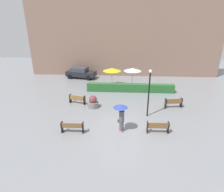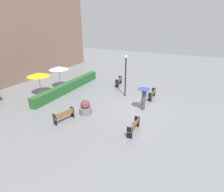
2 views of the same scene
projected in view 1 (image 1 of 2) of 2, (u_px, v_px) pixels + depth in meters
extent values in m
plane|color=gray|center=(121.00, 129.00, 14.33)|extent=(60.00, 60.00, 0.00)
cube|color=brown|center=(173.00, 103.00, 17.82)|extent=(1.68, 0.54, 0.04)
cube|color=brown|center=(174.00, 101.00, 17.59)|extent=(1.65, 0.31, 0.45)
cube|color=black|center=(166.00, 103.00, 17.73)|extent=(0.12, 0.38, 0.93)
cube|color=black|center=(181.00, 103.00, 17.88)|extent=(0.12, 0.38, 0.93)
cube|color=brown|center=(158.00, 127.00, 13.73)|extent=(1.64, 0.29, 0.04)
cube|color=brown|center=(158.00, 126.00, 13.51)|extent=(1.64, 0.08, 0.42)
cube|color=black|center=(147.00, 127.00, 13.74)|extent=(0.07, 0.35, 0.88)
cube|color=black|center=(168.00, 128.00, 13.68)|extent=(0.07, 0.35, 0.88)
cube|color=olive|center=(77.00, 99.00, 18.73)|extent=(1.72, 0.70, 0.04)
cube|color=olive|center=(76.00, 98.00, 18.51)|extent=(1.66, 0.47, 0.43)
cube|color=black|center=(70.00, 98.00, 18.94)|extent=(0.15, 0.38, 0.88)
cube|color=black|center=(84.00, 100.00, 18.48)|extent=(0.15, 0.38, 0.88)
cube|color=brown|center=(72.00, 127.00, 13.77)|extent=(1.69, 0.30, 0.04)
cube|color=brown|center=(72.00, 125.00, 13.55)|extent=(1.69, 0.07, 0.36)
cube|color=black|center=(62.00, 127.00, 13.80)|extent=(0.07, 0.37, 0.83)
cube|color=black|center=(83.00, 128.00, 13.73)|extent=(0.07, 0.37, 0.83)
cylinder|color=#4C515B|center=(121.00, 126.00, 13.92)|extent=(0.32, 0.32, 0.80)
cube|color=#F2598C|center=(121.00, 131.00, 14.00)|extent=(0.35, 0.39, 0.08)
cylinder|color=#4C515B|center=(122.00, 116.00, 13.61)|extent=(0.38, 0.38, 0.87)
sphere|color=tan|center=(122.00, 110.00, 13.41)|extent=(0.21, 0.21, 0.21)
cube|color=brown|center=(119.00, 121.00, 13.82)|extent=(0.19, 0.30, 0.22)
cylinder|color=black|center=(120.00, 112.00, 13.53)|extent=(0.02, 0.02, 0.90)
cone|color=navy|center=(121.00, 107.00, 13.37)|extent=(1.06, 1.06, 0.16)
cylinder|color=slate|center=(93.00, 105.00, 17.91)|extent=(1.02, 1.02, 0.54)
sphere|color=brown|center=(93.00, 99.00, 17.71)|extent=(0.77, 0.77, 0.77)
cylinder|color=black|center=(149.00, 95.00, 15.65)|extent=(0.12, 0.12, 3.87)
sphere|color=white|center=(150.00, 71.00, 14.89)|extent=(0.28, 0.28, 0.28)
cylinder|color=silver|center=(112.00, 78.00, 23.52)|extent=(0.06, 0.06, 2.18)
cone|color=yellow|center=(112.00, 70.00, 23.12)|extent=(2.22, 2.22, 0.35)
cylinder|color=silver|center=(132.00, 79.00, 22.95)|extent=(0.06, 0.06, 2.33)
cone|color=white|center=(133.00, 69.00, 22.52)|extent=(2.11, 2.11, 0.35)
cube|color=#28602D|center=(130.00, 88.00, 21.90)|extent=(10.14, 0.70, 0.96)
cube|color=#846656|center=(124.00, 36.00, 27.06)|extent=(28.00, 1.20, 11.60)
cube|color=black|center=(81.00, 74.00, 27.25)|extent=(4.47, 2.57, 0.70)
cube|color=#333842|center=(80.00, 69.00, 27.07)|extent=(2.48, 2.02, 0.55)
cylinder|color=black|center=(93.00, 75.00, 27.81)|extent=(0.67, 0.35, 0.64)
cylinder|color=black|center=(88.00, 78.00, 26.24)|extent=(0.67, 0.35, 0.64)
cylinder|color=black|center=(75.00, 74.00, 28.51)|extent=(0.67, 0.35, 0.64)
cylinder|color=black|center=(70.00, 77.00, 26.94)|extent=(0.67, 0.35, 0.64)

